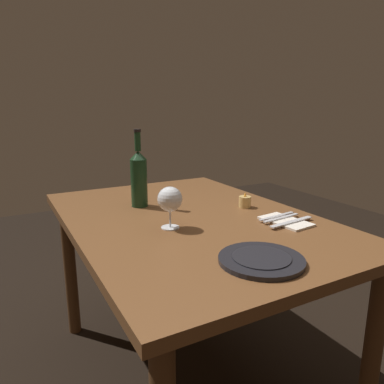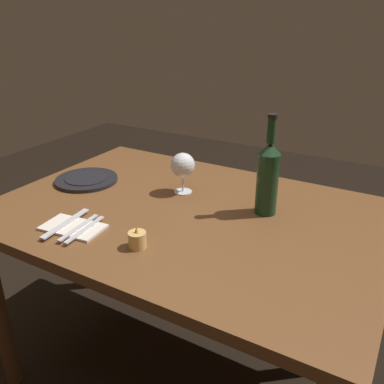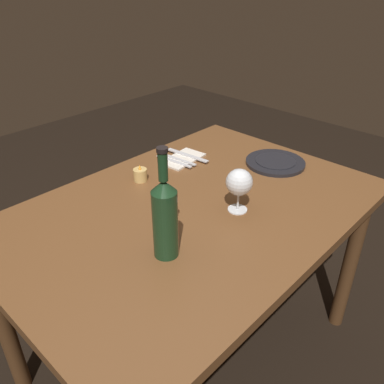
% 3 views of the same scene
% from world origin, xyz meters
% --- Properties ---
extents(ground_plane, '(6.00, 6.00, 0.00)m').
position_xyz_m(ground_plane, '(0.00, 0.00, 0.00)').
color(ground_plane, black).
extents(dining_table, '(1.30, 0.90, 0.74)m').
position_xyz_m(dining_table, '(0.00, 0.00, 0.65)').
color(dining_table, brown).
rests_on(dining_table, ground).
extents(wine_glass_left, '(0.09, 0.09, 0.15)m').
position_xyz_m(wine_glass_left, '(0.09, -0.13, 0.84)').
color(wine_glass_left, white).
rests_on(wine_glass_left, dining_table).
extents(wine_bottle, '(0.07, 0.07, 0.33)m').
position_xyz_m(wine_bottle, '(-0.23, -0.12, 0.87)').
color(wine_bottle, '#19381E').
rests_on(wine_bottle, dining_table).
extents(votive_candle, '(0.05, 0.05, 0.07)m').
position_xyz_m(votive_candle, '(0.00, 0.27, 0.76)').
color(votive_candle, '#DBB266').
rests_on(votive_candle, dining_table).
extents(dinner_plate, '(0.24, 0.24, 0.02)m').
position_xyz_m(dinner_plate, '(0.47, -0.03, 0.75)').
color(dinner_plate, black).
rests_on(dinner_plate, dining_table).
extents(folded_napkin, '(0.20, 0.13, 0.01)m').
position_xyz_m(folded_napkin, '(0.24, 0.28, 0.74)').
color(folded_napkin, silver).
rests_on(folded_napkin, dining_table).
extents(fork_inner, '(0.03, 0.18, 0.00)m').
position_xyz_m(fork_inner, '(0.22, 0.28, 0.75)').
color(fork_inner, silver).
rests_on(fork_inner, folded_napkin).
extents(fork_outer, '(0.03, 0.18, 0.00)m').
position_xyz_m(fork_outer, '(0.19, 0.28, 0.75)').
color(fork_outer, silver).
rests_on(fork_outer, folded_napkin).
extents(table_knife, '(0.04, 0.21, 0.00)m').
position_xyz_m(table_knife, '(0.27, 0.28, 0.75)').
color(table_knife, silver).
rests_on(table_knife, folded_napkin).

